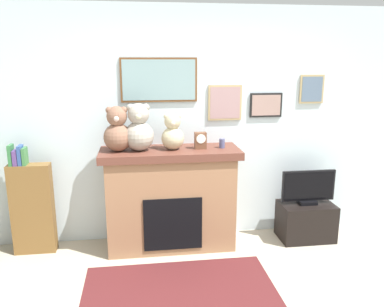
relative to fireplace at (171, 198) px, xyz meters
The scene contains 11 objects.
back_wall 0.84m from the fireplace, 53.79° to the left, with size 5.20×0.15×2.60m.
fireplace is the anchor object (origin of this frame).
bookshelf 1.47m from the fireplace, behind, with size 0.43×0.16×1.19m.
tv_stand 1.59m from the fireplace, ahead, with size 0.61×0.40×0.43m, color black.
television 1.56m from the fireplace, ahead, with size 0.62×0.14×0.39m.
area_rug 1.09m from the fireplace, 90.00° to the right, with size 1.74×1.09×0.01m, color #511D1F.
candle_jar 0.82m from the fireplace, ahead, with size 0.06×0.06×0.10m, color #4C517A.
mantel_clock 0.71m from the fireplace, ahead, with size 0.12×0.09×0.17m.
teddy_bear_tan 0.93m from the fireplace, behind, with size 0.29×0.29×0.47m.
teddy_bear_brown 0.83m from the fireplace, behind, with size 0.31×0.31×0.49m.
teddy_bear_grey 0.72m from the fireplace, 32.51° to the right, with size 0.24×0.24×0.38m.
Camera 1 is at (-0.55, -2.33, 2.04)m, focal length 36.58 mm.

